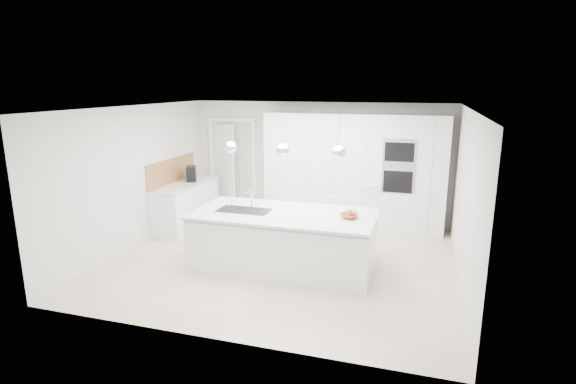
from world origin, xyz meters
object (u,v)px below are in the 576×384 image
(espresso_machine, at_px, (191,174))
(bar_stool_right, at_px, (367,222))
(island_base, at_px, (283,242))
(bar_stool_left, at_px, (326,224))
(fruit_bowl, at_px, (350,216))

(espresso_machine, xyz_separation_m, bar_stool_right, (3.72, -0.81, -0.46))
(espresso_machine, bearing_deg, island_base, -58.28)
(bar_stool_right, bearing_deg, espresso_machine, 147.52)
(bar_stool_right, bearing_deg, bar_stool_left, 161.01)
(fruit_bowl, height_order, bar_stool_left, bar_stool_left)
(espresso_machine, height_order, bar_stool_right, espresso_machine)
(bar_stool_left, bearing_deg, bar_stool_right, 9.87)
(island_base, height_order, fruit_bowl, fruit_bowl)
(island_base, xyz_separation_m, espresso_machine, (-2.53, 1.75, 0.63))
(fruit_bowl, relative_size, bar_stool_left, 0.28)
(bar_stool_left, relative_size, bar_stool_right, 0.83)
(bar_stool_left, xyz_separation_m, bar_stool_right, (0.70, 0.01, 0.10))
(bar_stool_right, bearing_deg, fruit_bowl, -121.14)
(island_base, relative_size, bar_stool_right, 2.36)
(fruit_bowl, distance_m, bar_stool_left, 1.10)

